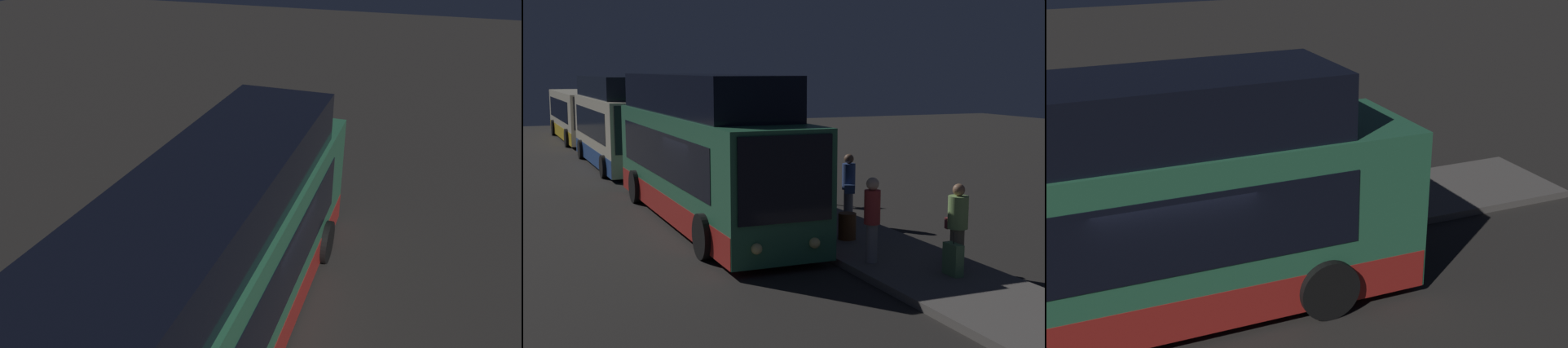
{
  "view_description": "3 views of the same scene",
  "coord_description": "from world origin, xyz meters",
  "views": [
    {
      "loc": [
        -7.89,
        -2.89,
        7.71
      ],
      "look_at": [
        2.86,
        0.88,
        1.92
      ],
      "focal_mm": 35.0,
      "sensor_mm": 36.0,
      "label": 1
    },
    {
      "loc": [
        18.04,
        -5.51,
        4.31
      ],
      "look_at": [
        2.86,
        0.88,
        1.92
      ],
      "focal_mm": 50.0,
      "sensor_mm": 36.0,
      "label": 2
    },
    {
      "loc": [
        -2.12,
        -10.65,
        6.68
      ],
      "look_at": [
        2.86,
        0.88,
        1.92
      ],
      "focal_mm": 50.0,
      "sensor_mm": 36.0,
      "label": 3
    }
  ],
  "objects": [
    {
      "name": "suitcase",
      "position": [
        6.22,
        3.18,
        0.49
      ],
      "size": [
        0.46,
        0.2,
        0.89
      ],
      "color": "#598C59",
      "rests_on": "platform"
    },
    {
      "name": "passenger_boarding",
      "position": [
        4.7,
        2.16,
        1.19
      ],
      "size": [
        0.49,
        0.49,
        1.86
      ],
      "rotation": [
        0.0,
        0.0,
        -2.49
      ],
      "color": "gray",
      "rests_on": "platform"
    },
    {
      "name": "ground",
      "position": [
        0.0,
        0.0,
        0.0
      ],
      "size": [
        80.0,
        80.0,
        0.0
      ],
      "primitive_type": "plane",
      "color": "#2B2826"
    },
    {
      "name": "bus_third",
      "position": [
        -27.63,
        0.28,
        1.46
      ],
      "size": [
        12.03,
        2.9,
        2.93
      ],
      "color": "beige",
      "rests_on": "ground"
    },
    {
      "name": "bus_lead",
      "position": [
        -1.66,
        0.28,
        1.85
      ],
      "size": [
        11.98,
        2.7,
        4.15
      ],
      "color": "#2D704C",
      "rests_on": "ground"
    },
    {
      "name": "passenger_with_bags",
      "position": [
        5.61,
        3.71,
        1.1
      ],
      "size": [
        0.66,
        0.52,
        1.76
      ],
      "rotation": [
        0.0,
        0.0,
        1.34
      ],
      "color": "#6B604C",
      "rests_on": "platform"
    },
    {
      "name": "platform",
      "position": [
        0.0,
        2.94,
        0.08
      ],
      "size": [
        20.0,
        2.69,
        0.16
      ],
      "color": "#605B56",
      "rests_on": "ground"
    },
    {
      "name": "trash_bin",
      "position": [
        2.59,
        2.68,
        0.49
      ],
      "size": [
        0.44,
        0.44,
        0.65
      ],
      "color": "#593319",
      "rests_on": "platform"
    },
    {
      "name": "passenger_waiting",
      "position": [
        0.42,
        3.86,
        1.15
      ],
      "size": [
        0.62,
        0.5,
        1.82
      ],
      "rotation": [
        0.0,
        0.0,
        -1.96
      ],
      "color": "gray",
      "rests_on": "platform"
    },
    {
      "name": "sign_post",
      "position": [
        -4.16,
        3.54,
        1.88
      ],
      "size": [
        0.1,
        0.72,
        2.75
      ],
      "color": "#4C4C51",
      "rests_on": "platform"
    },
    {
      "name": "bus_second",
      "position": [
        -14.67,
        0.28,
        1.78
      ],
      "size": [
        10.6,
        2.88,
        3.98
      ],
      "color": "beige",
      "rests_on": "ground"
    }
  ]
}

